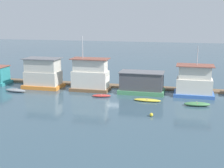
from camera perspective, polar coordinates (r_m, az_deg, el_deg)
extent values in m
plane|color=#385160|center=(52.45, 0.26, -1.26)|extent=(200.00, 200.00, 0.00)
cube|color=brown|center=(55.47, 1.04, -0.35)|extent=(59.60, 2.09, 0.30)
cube|color=orange|center=(56.09, -12.40, -0.33)|extent=(6.59, 4.17, 0.61)
cube|color=beige|center=(55.79, -12.47, 1.13)|extent=(5.86, 3.45, 2.31)
cube|color=beige|center=(55.40, -12.58, 3.41)|extent=(5.56, 3.15, 2.18)
cube|color=slate|center=(55.24, -12.63, 4.59)|extent=(6.16, 3.75, 0.12)
cube|color=brown|center=(52.88, -3.96, -0.88)|extent=(6.52, 3.42, 0.53)
cube|color=silver|center=(52.52, -3.99, 0.87)|extent=(5.95, 2.85, 2.77)
cube|color=silver|center=(52.09, -4.02, 3.46)|extent=(5.44, 2.34, 2.03)
cube|color=brown|center=(51.94, -4.04, 4.63)|extent=(6.25, 3.15, 0.12)
cylinder|color=#B2B2B7|center=(52.11, -5.42, 6.75)|extent=(0.12, 0.12, 3.70)
cube|color=#4C9360|center=(51.11, 5.42, -1.31)|extent=(7.37, 3.92, 0.65)
cube|color=#4C4C51|center=(50.73, 5.46, 0.57)|extent=(6.80, 3.36, 2.79)
cube|color=slate|center=(50.45, 5.49, 2.19)|extent=(7.10, 3.66, 0.12)
cube|color=#3866B7|center=(50.92, 14.70, -1.79)|extent=(6.13, 4.02, 0.53)
cube|color=silver|center=(50.60, 14.78, -0.26)|extent=(5.43, 3.31, 2.27)
cube|color=silver|center=(50.19, 14.92, 2.11)|extent=(4.84, 2.72, 2.00)
cube|color=brown|center=(50.02, 14.99, 3.31)|extent=(5.73, 3.61, 0.12)
cylinder|color=#B2B2B7|center=(49.82, 15.37, 5.05)|extent=(0.12, 0.12, 2.98)
ellipsoid|color=gray|center=(54.11, -17.25, -1.12)|extent=(3.89, 1.46, 0.53)
cube|color=#997F60|center=(54.07, -17.27, -0.93)|extent=(0.24, 0.97, 0.08)
ellipsoid|color=red|center=(48.68, -1.94, -2.14)|extent=(3.05, 1.64, 0.36)
cube|color=#997F60|center=(48.64, -1.94, -1.99)|extent=(0.34, 0.89, 0.08)
ellipsoid|color=yellow|center=(46.44, 6.48, -2.93)|extent=(4.05, 1.29, 0.36)
cube|color=#997F60|center=(46.41, 6.48, -2.79)|extent=(0.18, 1.01, 0.08)
ellipsoid|color=#47844C|center=(45.39, 15.29, -3.55)|extent=(3.74, 1.76, 0.54)
cube|color=#997F60|center=(45.34, 15.30, -3.32)|extent=(0.29, 1.13, 0.08)
cylinder|color=brown|center=(60.31, -15.53, 0.90)|extent=(0.27, 0.27, 1.66)
sphere|color=yellow|center=(39.63, 7.22, -5.59)|extent=(0.46, 0.46, 0.46)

